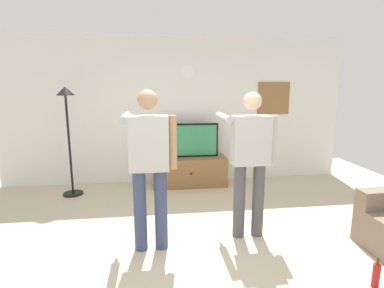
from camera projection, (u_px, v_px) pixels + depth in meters
ground_plane at (202, 269)px, 3.03m from camera, size 8.40×8.40×0.00m
back_wall at (177, 111)px, 5.64m from camera, size 6.40×0.10×2.70m
tv_stand at (189, 171)px, 5.53m from camera, size 1.33×0.52×0.53m
television at (189, 140)px, 5.47m from camera, size 1.06×0.07×0.61m
wall_clock at (187, 72)px, 5.47m from camera, size 0.26×0.03×0.26m
framed_picture at (273, 98)px, 5.78m from camera, size 0.63×0.04×0.61m
floor_lamp at (67, 119)px, 4.85m from camera, size 0.32×0.32×1.80m
person_standing_nearer_lamp at (149, 161)px, 3.24m from camera, size 0.60×0.78×1.78m
person_standing_nearer_couch at (250, 156)px, 3.54m from camera, size 0.61×0.78×1.75m
beverage_bottle at (376, 275)px, 2.74m from camera, size 0.07×0.07×0.30m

